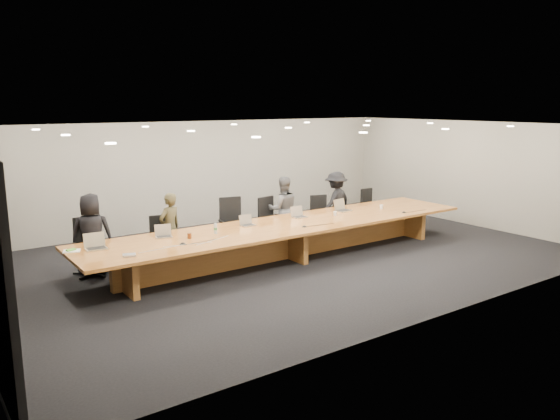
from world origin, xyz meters
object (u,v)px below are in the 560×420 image
(chair_right, at_px, (321,215))
(mic_left, at_px, (183,243))
(paper_cup_near, at_px, (335,214))
(mic_right, at_px, (404,212))
(av_box, at_px, (129,255))
(chair_far_left, at_px, (91,247))
(person_d, at_px, (336,202))
(person_b, at_px, (170,228))
(paper_cup_far, at_px, (381,207))
(laptop_e, at_px, (344,205))
(amber_mug, at_px, (189,236))
(laptop_d, at_px, (300,212))
(person_a, at_px, (92,234))
(laptop_a, at_px, (96,241))
(person_c, at_px, (283,209))
(mic_center, at_px, (304,226))
(laptop_c, at_px, (248,220))
(conference_table, at_px, (288,234))
(chair_far_right, at_px, (372,207))
(chair_mid_right, at_px, (273,220))
(chair_left, at_px, (163,239))
(water_bottle, at_px, (215,229))
(laptop_b, at_px, (164,231))
(chair_mid_left, at_px, (234,224))

(chair_right, bearing_deg, mic_left, -143.24)
(paper_cup_near, distance_m, mic_right, 1.68)
(av_box, relative_size, mic_left, 1.77)
(chair_far_left, height_order, person_d, person_d)
(person_b, relative_size, paper_cup_far, 14.81)
(mic_right, bearing_deg, laptop_e, 137.63)
(person_d, height_order, amber_mug, person_d)
(person_d, distance_m, mic_left, 5.19)
(laptop_d, relative_size, paper_cup_near, 3.49)
(person_a, relative_size, laptop_a, 4.35)
(person_c, relative_size, mic_center, 13.76)
(person_d, distance_m, laptop_c, 3.32)
(conference_table, height_order, paper_cup_near, paper_cup_near)
(laptop_c, relative_size, laptop_e, 0.79)
(person_b, bearing_deg, person_c, 163.46)
(person_c, bearing_deg, laptop_c, 52.19)
(laptop_a, bearing_deg, person_a, 81.53)
(chair_far_right, bearing_deg, chair_mid_right, 178.37)
(chair_far_left, distance_m, paper_cup_far, 6.72)
(laptop_c, bearing_deg, mic_right, -12.60)
(chair_far_right, xyz_separation_m, person_b, (-5.94, -0.15, 0.23))
(chair_far_right, bearing_deg, laptop_c, -171.81)
(mic_center, bearing_deg, mic_right, -3.19)
(amber_mug, bearing_deg, paper_cup_far, -0.28)
(paper_cup_far, relative_size, mic_right, 0.92)
(chair_left, distance_m, chair_right, 4.19)
(person_d, height_order, av_box, person_d)
(chair_right, relative_size, water_bottle, 5.10)
(laptop_b, bearing_deg, laptop_d, 15.06)
(person_d, relative_size, laptop_b, 5.01)
(person_b, bearing_deg, mic_left, 56.71)
(conference_table, height_order, chair_right, chair_right)
(amber_mug, bearing_deg, laptop_b, 136.17)
(conference_table, xyz_separation_m, mic_right, (2.92, -0.59, 0.24))
(water_bottle, xyz_separation_m, paper_cup_near, (3.07, -0.02, -0.05))
(laptop_b, xyz_separation_m, paper_cup_far, (5.45, -0.38, -0.07))
(chair_far_right, distance_m, person_b, 5.95)
(paper_cup_near, bearing_deg, chair_mid_right, 131.80)
(chair_left, height_order, laptop_a, laptop_a)
(conference_table, xyz_separation_m, chair_left, (-2.33, 1.21, -0.02))
(person_a, xyz_separation_m, water_bottle, (2.06, -1.15, 0.05))
(chair_left, relative_size, amber_mug, 10.09)
(chair_right, bearing_deg, chair_left, -161.88)
(chair_mid_right, xyz_separation_m, amber_mug, (-2.67, -1.12, 0.24))
(conference_table, relative_size, mic_right, 84.05)
(laptop_b, xyz_separation_m, mic_right, (5.56, -1.00, -0.11))
(chair_mid_left, xyz_separation_m, mic_left, (-1.95, -1.49, 0.16))
(laptop_d, distance_m, paper_cup_near, 0.85)
(chair_left, height_order, water_bottle, chair_left)
(paper_cup_near, bearing_deg, person_a, 167.10)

